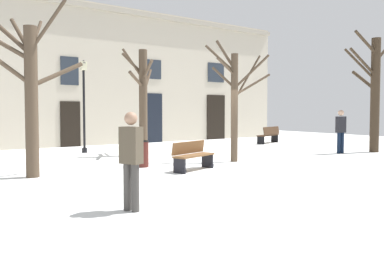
% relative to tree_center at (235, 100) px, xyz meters
% --- Properties ---
extents(ground_plane, '(35.64, 35.64, 0.00)m').
position_rel_tree_center_xyz_m(ground_plane, '(-0.73, -0.23, -2.16)').
color(ground_plane, white).
extents(building_facade, '(22.28, 0.60, 7.27)m').
position_rel_tree_center_xyz_m(building_facade, '(-0.72, 8.93, 1.52)').
color(building_facade, '#BCB29E').
rests_on(building_facade, ground).
extents(tree_center, '(2.12, 1.78, 4.24)m').
position_rel_tree_center_xyz_m(tree_center, '(0.00, 0.00, 0.00)').
color(tree_center, '#4C3D2D').
rests_on(tree_center, ground).
extents(tree_left_of_center, '(2.95, 1.45, 4.73)m').
position_rel_tree_center_xyz_m(tree_left_of_center, '(-6.54, 0.64, 0.15)').
color(tree_left_of_center, '#4C3D2D').
rests_on(tree_left_of_center, ground).
extents(tree_foreground, '(2.28, 1.38, 5.07)m').
position_rel_tree_center_xyz_m(tree_foreground, '(6.93, -1.00, 0.46)').
color(tree_foreground, '#382B1E').
rests_on(tree_foreground, ground).
extents(tree_near_facade, '(1.83, 2.15, 4.20)m').
position_rel_tree_center_xyz_m(tree_near_facade, '(-1.77, 3.51, 0.16)').
color(tree_near_facade, '#4C3D2D').
rests_on(tree_near_facade, ground).
extents(streetlamp, '(0.30, 0.30, 3.90)m').
position_rel_tree_center_xyz_m(streetlamp, '(-3.43, 5.69, 0.22)').
color(streetlamp, black).
rests_on(streetlamp, ground).
extents(litter_bin, '(0.40, 0.40, 0.83)m').
position_rel_tree_center_xyz_m(litter_bin, '(-3.25, 0.62, -1.74)').
color(litter_bin, '#4C1E19').
rests_on(litter_bin, ground).
extents(bench_near_lamp, '(1.59, 0.94, 0.86)m').
position_rel_tree_center_xyz_m(bench_near_lamp, '(-2.30, -0.81, -1.72)').
color(bench_near_lamp, brown).
rests_on(bench_near_lamp, ground).
extents(bench_by_litter_bin, '(1.86, 1.01, 0.92)m').
position_rel_tree_center_xyz_m(bench_by_litter_bin, '(6.44, 4.65, -1.70)').
color(bench_by_litter_bin, '#3D2819').
rests_on(bench_by_litter_bin, ground).
extents(person_crossing_plaza, '(0.42, 0.30, 1.81)m').
position_rel_tree_center_xyz_m(person_crossing_plaza, '(5.32, -0.53, -1.15)').
color(person_crossing_plaza, black).
rests_on(person_crossing_plaza, ground).
extents(person_by_shop_door, '(0.36, 0.44, 1.75)m').
position_rel_tree_center_xyz_m(person_by_shop_door, '(-5.80, -4.02, -1.19)').
color(person_by_shop_door, '#403D3A').
rests_on(person_by_shop_door, ground).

